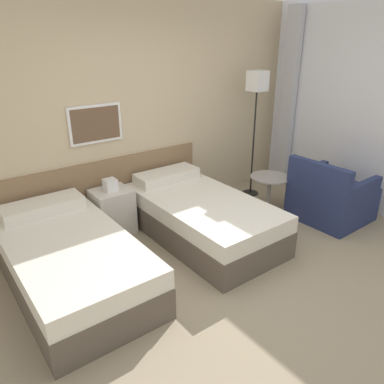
{
  "coord_description": "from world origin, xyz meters",
  "views": [
    {
      "loc": [
        -2.23,
        -2.04,
        2.25
      ],
      "look_at": [
        0.06,
        0.98,
        0.65
      ],
      "focal_mm": 35.0,
      "sensor_mm": 36.0,
      "label": 1
    }
  ],
  "objects": [
    {
      "name": "wall_headboard",
      "position": [
        -0.03,
        2.08,
        1.3
      ],
      "size": [
        10.0,
        0.1,
        2.7
      ],
      "color": "#C6B28E",
      "rests_on": "ground_plane"
    },
    {
      "name": "side_table",
      "position": [
        1.44,
        1.07,
        0.35
      ],
      "size": [
        0.52,
        0.52,
        0.49
      ],
      "color": "gray",
      "rests_on": "ground_plane"
    },
    {
      "name": "armchair",
      "position": [
        1.89,
        0.41,
        0.28
      ],
      "size": [
        0.86,
        0.86,
        0.83
      ],
      "rotation": [
        0.0,
        0.0,
        1.58
      ],
      "color": "navy",
      "rests_on": "ground_plane"
    },
    {
      "name": "bed_near_door",
      "position": [
        -1.33,
        1.06,
        0.26
      ],
      "size": [
        1.04,
        1.95,
        0.63
      ],
      "color": "brown",
      "rests_on": "ground_plane"
    },
    {
      "name": "bed_near_window",
      "position": [
        0.25,
        1.06,
        0.26
      ],
      "size": [
        1.04,
        1.95,
        0.63
      ],
      "color": "brown",
      "rests_on": "ground_plane"
    },
    {
      "name": "floor_lamp",
      "position": [
        1.66,
        1.62,
        1.5
      ],
      "size": [
        0.24,
        0.24,
        1.8
      ],
      "color": "black",
      "rests_on": "ground_plane"
    },
    {
      "name": "ground_plane",
      "position": [
        0.0,
        0.0,
        0.0
      ],
      "size": [
        16.0,
        16.0,
        0.0
      ],
      "primitive_type": "plane",
      "color": "gray"
    },
    {
      "name": "nightstand",
      "position": [
        -0.54,
        1.78,
        0.29
      ],
      "size": [
        0.45,
        0.39,
        0.69
      ],
      "color": "beige",
      "rests_on": "ground_plane"
    }
  ]
}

